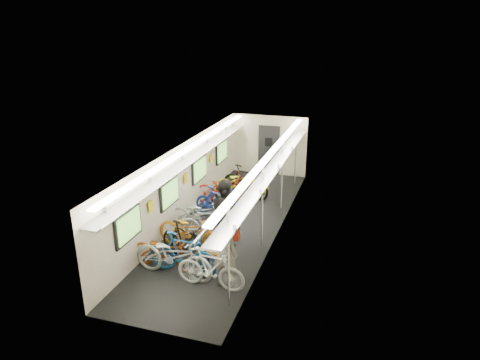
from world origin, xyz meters
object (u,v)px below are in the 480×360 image
Objects in this scene: bicycle_1 at (183,254)px; passenger_near at (225,254)px; backpack at (234,232)px; passenger_mid at (225,211)px; bicycle_0 at (173,256)px.

passenger_near is (1.13, -0.20, 0.29)m from bicycle_1.
passenger_near is at bearing -118.61° from backpack.
passenger_near is 2.15m from passenger_mid.
passenger_mid is at bearing -12.28° from bicycle_1.
passenger_mid is 1.99m from backpack.
bicycle_0 is 0.25m from bicycle_1.
passenger_mid is (-0.69, 2.03, 0.10)m from passenger_near.
passenger_near is (1.31, -0.03, 0.28)m from bicycle_0.
backpack is (1.26, 0.05, 0.74)m from bicycle_1.
bicycle_1 is at bearing 120.97° from passenger_mid.
bicycle_1 is (0.18, 0.17, -0.00)m from bicycle_0.
bicycle_0 is 1.25× the size of passenger_near.
backpack is (0.13, 0.25, 0.45)m from passenger_near.
bicycle_0 is 2.13m from passenger_mid.
backpack reaches higher than bicycle_1.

